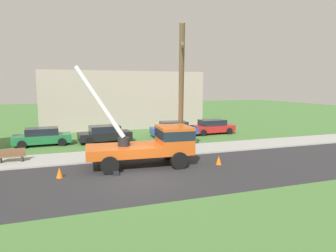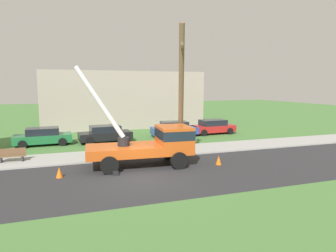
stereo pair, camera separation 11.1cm
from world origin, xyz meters
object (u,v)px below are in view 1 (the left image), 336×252
object	(u,v)px
parked_sedan_black	(105,134)
park_bench	(11,156)
leaning_utility_pole	(181,94)
traffic_cone_ahead	(219,160)
utility_truck	(153,142)
traffic_cone_behind	(60,173)
parked_sedan_green	(42,137)
parked_sedan_red	(212,127)
traffic_cone_curbside	(178,155)
parked_sedan_blue	(174,129)

from	to	relation	value
parked_sedan_black	park_bench	distance (m)	8.18
leaning_utility_pole	traffic_cone_ahead	bearing A→B (deg)	-44.64
utility_truck	traffic_cone_behind	world-z (taller)	utility_truck
parked_sedan_green	park_bench	bearing A→B (deg)	-104.49
traffic_cone_ahead	parked_sedan_red	world-z (taller)	parked_sedan_red
traffic_cone_behind	parked_sedan_red	bearing A→B (deg)	35.70
traffic_cone_curbside	parked_sedan_blue	size ratio (longest dim) A/B	0.12
parked_sedan_blue	parked_sedan_red	size ratio (longest dim) A/B	1.01
traffic_cone_ahead	park_bench	bearing A→B (deg)	159.55
leaning_utility_pole	traffic_cone_curbside	xyz separation A→B (m)	(-0.08, 0.35, -4.00)
leaning_utility_pole	utility_truck	bearing A→B (deg)	-163.44
utility_truck	park_bench	xyz separation A→B (m)	(-8.25, 3.32, -0.95)
utility_truck	parked_sedan_blue	xyz separation A→B (m)	(4.72, 9.36, -0.70)
leaning_utility_pole	traffic_cone_behind	world-z (taller)	leaning_utility_pole
parked_sedan_green	parked_sedan_red	distance (m)	15.74
traffic_cone_behind	park_bench	size ratio (longest dim) A/B	0.35
traffic_cone_behind	traffic_cone_ahead	bearing A→B (deg)	-2.44
traffic_cone_ahead	parked_sedan_red	distance (m)	11.76
leaning_utility_pole	parked_sedan_red	distance (m)	11.74
parked_sedan_red	utility_truck	bearing A→B (deg)	-133.22
leaning_utility_pole	traffic_cone_behind	xyz separation A→B (m)	(-7.37, -1.38, -4.00)
park_bench	parked_sedan_black	bearing A→B (deg)	38.93
traffic_cone_curbside	leaning_utility_pole	bearing A→B (deg)	-77.92
parked_sedan_green	park_bench	size ratio (longest dim) A/B	2.80
parked_sedan_green	traffic_cone_behind	bearing A→B (deg)	-81.07
traffic_cone_curbside	parked_sedan_blue	world-z (taller)	parked_sedan_blue
leaning_utility_pole	park_bench	size ratio (longest dim) A/B	5.25
leaning_utility_pole	parked_sedan_green	xyz separation A→B (m)	(-8.87, 8.13, -3.57)
parked_sedan_green	traffic_cone_ahead	bearing A→B (deg)	-42.88
parked_sedan_blue	park_bench	world-z (taller)	parked_sedan_blue
leaning_utility_pole	parked_sedan_black	distance (m)	9.48
traffic_cone_behind	parked_sedan_blue	distance (m)	14.31
parked_sedan_black	park_bench	world-z (taller)	parked_sedan_black
utility_truck	parked_sedan_black	size ratio (longest dim) A/B	1.49
leaning_utility_pole	park_bench	bearing A→B (deg)	165.14
parked_sedan_blue	parked_sedan_red	xyz separation A→B (m)	(4.15, 0.08, 0.00)
traffic_cone_behind	park_bench	bearing A→B (deg)	125.15
parked_sedan_black	traffic_cone_ahead	bearing A→B (deg)	-59.39
leaning_utility_pole	parked_sedan_red	world-z (taller)	leaning_utility_pole
leaning_utility_pole	parked_sedan_black	xyz separation A→B (m)	(-3.90, 7.86, -3.57)
parked_sedan_black	parked_sedan_red	distance (m)	10.80
traffic_cone_ahead	parked_sedan_green	xyz separation A→B (m)	(-10.66, 9.90, 0.43)
traffic_cone_behind	traffic_cone_curbside	size ratio (longest dim) A/B	1.00
traffic_cone_behind	parked_sedan_red	size ratio (longest dim) A/B	0.13
traffic_cone_behind	parked_sedan_black	size ratio (longest dim) A/B	0.12
utility_truck	parked_sedan_red	size ratio (longest dim) A/B	1.51
traffic_cone_ahead	parked_sedan_blue	world-z (taller)	parked_sedan_blue
parked_sedan_red	traffic_cone_curbside	bearing A→B (deg)	-129.24
traffic_cone_ahead	parked_sedan_red	xyz separation A→B (m)	(5.06, 10.61, 0.43)
leaning_utility_pole	traffic_cone_behind	distance (m)	8.50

